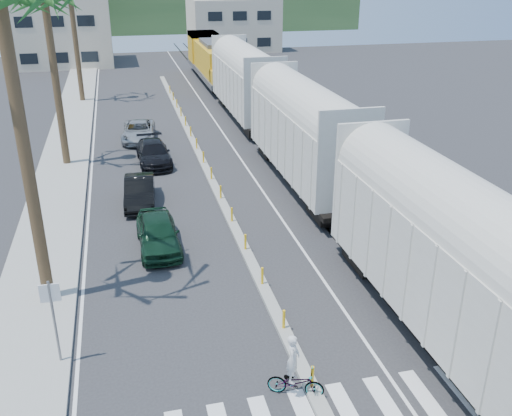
{
  "coord_description": "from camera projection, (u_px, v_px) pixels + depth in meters",
  "views": [
    {
      "loc": [
        -4.74,
        -13.6,
        11.67
      ],
      "look_at": [
        0.5,
        8.11,
        2.0
      ],
      "focal_mm": 40.0,
      "sensor_mm": 36.0,
      "label": 1
    }
  ],
  "objects": [
    {
      "name": "street_sign",
      "position": [
        53.0,
        311.0,
        17.21
      ],
      "size": [
        0.6,
        0.08,
        3.0
      ],
      "color": "slate",
      "rests_on": "ground"
    },
    {
      "name": "car_rear",
      "position": [
        139.0,
        131.0,
        40.29
      ],
      "size": [
        3.14,
        5.22,
        1.33
      ],
      "primitive_type": "imported",
      "rotation": [
        0.0,
        0.0,
        -0.1
      ],
      "color": "#9FA1A4",
      "rests_on": "ground"
    },
    {
      "name": "cyclist",
      "position": [
        295.0,
        377.0,
        16.46
      ],
      "size": [
        1.85,
        2.11,
        2.08
      ],
      "rotation": [
        0.0,
        0.0,
        1.14
      ],
      "color": "#9EA0A5",
      "rests_on": "ground"
    },
    {
      "name": "ground",
      "position": [
        301.0,
        368.0,
        17.78
      ],
      "size": [
        140.0,
        140.0,
        0.0
      ],
      "primitive_type": "plane",
      "color": "#28282B",
      "rests_on": "ground"
    },
    {
      "name": "lane_markings",
      "position": [
        162.0,
        144.0,
        39.62
      ],
      "size": [
        9.42,
        90.0,
        0.01
      ],
      "color": "silver",
      "rests_on": "ground"
    },
    {
      "name": "freight_train",
      "position": [
        277.0,
        110.0,
        36.54
      ],
      "size": [
        3.0,
        60.94,
        5.85
      ],
      "color": "beige",
      "rests_on": "ground"
    },
    {
      "name": "buildings",
      "position": [
        99.0,
        19.0,
        78.6
      ],
      "size": [
        38.0,
        27.0,
        10.0
      ],
      "color": "#C3B39B",
      "rests_on": "ground"
    },
    {
      "name": "crosswalk",
      "position": [
        323.0,
        414.0,
        16.0
      ],
      "size": [
        14.0,
        2.2,
        0.01
      ],
      "primitive_type": "cube",
      "color": "silver",
      "rests_on": "ground"
    },
    {
      "name": "median",
      "position": [
        204.0,
        164.0,
        35.56
      ],
      "size": [
        0.45,
        60.0,
        0.85
      ],
      "color": "gray",
      "rests_on": "ground"
    },
    {
      "name": "sidewalk",
      "position": [
        67.0,
        150.0,
        38.23
      ],
      "size": [
        3.0,
        90.0,
        0.15
      ],
      "primitive_type": "cube",
      "color": "gray",
      "rests_on": "ground"
    },
    {
      "name": "car_lead",
      "position": [
        158.0,
        233.0,
        24.97
      ],
      "size": [
        1.96,
        4.47,
        1.5
      ],
      "primitive_type": "imported",
      "rotation": [
        0.0,
        0.0,
        0.02
      ],
      "color": "black",
      "rests_on": "ground"
    },
    {
      "name": "rails",
      "position": [
        252.0,
        126.0,
        43.83
      ],
      "size": [
        1.56,
        100.0,
        0.06
      ],
      "color": "black",
      "rests_on": "ground"
    },
    {
      "name": "car_second",
      "position": [
        140.0,
        191.0,
        29.61
      ],
      "size": [
        2.07,
        4.49,
        1.41
      ],
      "primitive_type": "imported",
      "rotation": [
        0.0,
        0.0,
        -0.07
      ],
      "color": "black",
      "rests_on": "ground"
    },
    {
      "name": "car_third",
      "position": [
        154.0,
        153.0,
        35.56
      ],
      "size": [
        2.3,
        4.91,
        1.38
      ],
      "primitive_type": "imported",
      "rotation": [
        0.0,
        0.0,
        0.04
      ],
      "color": "black",
      "rests_on": "ground"
    }
  ]
}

